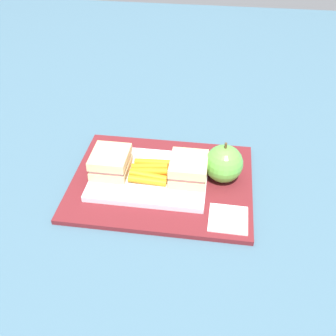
{
  "coord_description": "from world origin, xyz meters",
  "views": [
    {
      "loc": [
        0.1,
        -0.61,
        0.53
      ],
      "look_at": [
        0.01,
        0.0,
        0.04
      ],
      "focal_mm": 42.86,
      "sensor_mm": 36.0,
      "label": 1
    }
  ],
  "objects_px": {
    "sandwich_half_left": "(111,162)",
    "paper_napkin": "(228,219)",
    "carrot_sticks_bundle": "(149,171)",
    "apple": "(224,164)",
    "sandwich_half_right": "(189,169)",
    "food_tray": "(150,176)"
  },
  "relations": [
    {
      "from": "food_tray",
      "to": "sandwich_half_left",
      "type": "height_order",
      "value": "sandwich_half_left"
    },
    {
      "from": "sandwich_half_left",
      "to": "paper_napkin",
      "type": "relative_size",
      "value": 1.14
    },
    {
      "from": "sandwich_half_right",
      "to": "paper_napkin",
      "type": "distance_m",
      "value": 0.13
    },
    {
      "from": "sandwich_half_left",
      "to": "paper_napkin",
      "type": "bearing_deg",
      "value": -21.16
    },
    {
      "from": "sandwich_half_right",
      "to": "apple",
      "type": "bearing_deg",
      "value": 17.92
    },
    {
      "from": "apple",
      "to": "sandwich_half_right",
      "type": "bearing_deg",
      "value": -162.08
    },
    {
      "from": "sandwich_half_left",
      "to": "apple",
      "type": "height_order",
      "value": "apple"
    },
    {
      "from": "food_tray",
      "to": "paper_napkin",
      "type": "height_order",
      "value": "food_tray"
    },
    {
      "from": "paper_napkin",
      "to": "food_tray",
      "type": "bearing_deg",
      "value": 150.06
    },
    {
      "from": "apple",
      "to": "paper_napkin",
      "type": "relative_size",
      "value": 1.24
    },
    {
      "from": "carrot_sticks_bundle",
      "to": "apple",
      "type": "relative_size",
      "value": 0.91
    },
    {
      "from": "paper_napkin",
      "to": "sandwich_half_left",
      "type": "bearing_deg",
      "value": 158.84
    },
    {
      "from": "sandwich_half_left",
      "to": "apple",
      "type": "relative_size",
      "value": 0.92
    },
    {
      "from": "food_tray",
      "to": "sandwich_half_left",
      "type": "relative_size",
      "value": 2.88
    },
    {
      "from": "sandwich_half_right",
      "to": "food_tray",
      "type": "bearing_deg",
      "value": 180.0
    },
    {
      "from": "carrot_sticks_bundle",
      "to": "apple",
      "type": "height_order",
      "value": "apple"
    },
    {
      "from": "food_tray",
      "to": "sandwich_half_left",
      "type": "bearing_deg",
      "value": 180.0
    },
    {
      "from": "carrot_sticks_bundle",
      "to": "sandwich_half_left",
      "type": "bearing_deg",
      "value": -179.58
    },
    {
      "from": "food_tray",
      "to": "carrot_sticks_bundle",
      "type": "height_order",
      "value": "carrot_sticks_bundle"
    },
    {
      "from": "food_tray",
      "to": "sandwich_half_right",
      "type": "distance_m",
      "value": 0.08
    },
    {
      "from": "apple",
      "to": "carrot_sticks_bundle",
      "type": "bearing_deg",
      "value": -171.7
    },
    {
      "from": "sandwich_half_left",
      "to": "carrot_sticks_bundle",
      "type": "bearing_deg",
      "value": 0.42
    }
  ]
}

